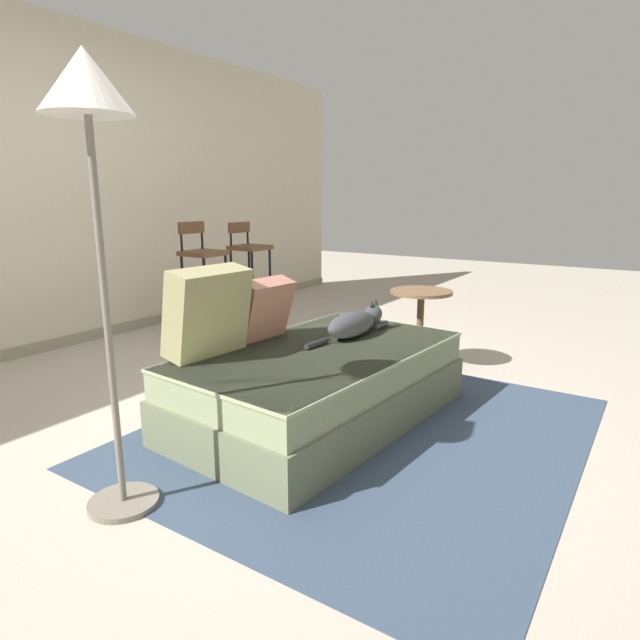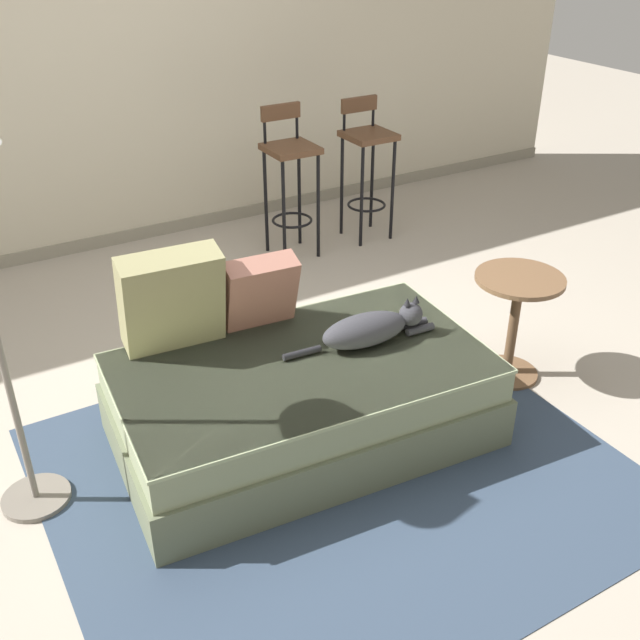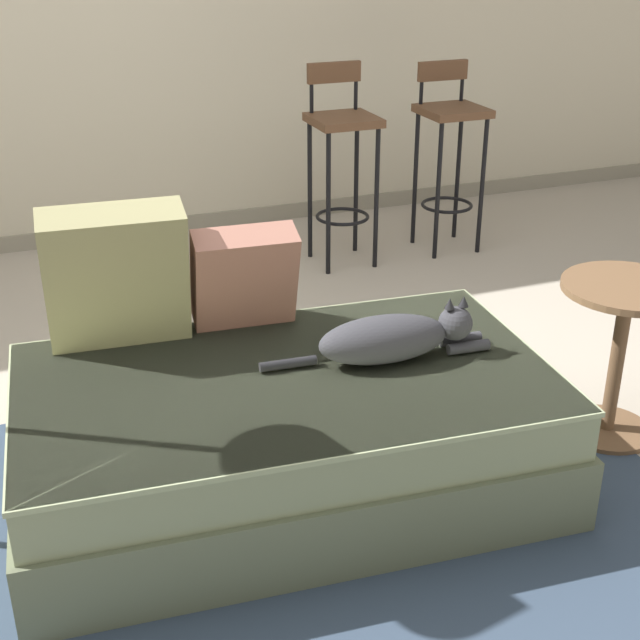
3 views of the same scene
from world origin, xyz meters
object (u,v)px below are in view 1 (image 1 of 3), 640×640
(throw_pillow_corner, at_px, (208,312))
(side_table, at_px, (420,318))
(couch, at_px, (320,383))
(cat, at_px, (354,323))
(bar_stool_by_doorway, at_px, (249,263))
(bar_stool_near_window, at_px, (203,269))
(throw_pillow_middle, at_px, (264,309))
(floor_lamp, at_px, (89,129))

(throw_pillow_corner, xyz_separation_m, side_table, (1.60, -0.51, -0.27))
(couch, distance_m, side_table, 1.19)
(cat, height_order, bar_stool_by_doorway, bar_stool_by_doorway)
(bar_stool_near_window, bearing_deg, couch, -117.07)
(cat, bearing_deg, throw_pillow_corner, 150.83)
(throw_pillow_middle, height_order, cat, throw_pillow_middle)
(throw_pillow_middle, bearing_deg, throw_pillow_corner, 175.49)
(throw_pillow_middle, relative_size, side_table, 0.63)
(throw_pillow_corner, relative_size, side_table, 0.82)
(couch, distance_m, throw_pillow_corner, 0.74)
(couch, height_order, bar_stool_near_window, bar_stool_near_window)
(cat, bearing_deg, side_table, -5.36)
(throw_pillow_corner, relative_size, bar_stool_near_window, 0.46)
(throw_pillow_corner, height_order, cat, throw_pillow_corner)
(bar_stool_by_doorway, bearing_deg, bar_stool_near_window, 179.97)
(bar_stool_near_window, height_order, bar_stool_by_doorway, bar_stool_near_window)
(throw_pillow_middle, bearing_deg, bar_stool_by_doorway, 42.84)
(cat, relative_size, side_table, 1.30)
(throw_pillow_middle, height_order, bar_stool_by_doorway, bar_stool_by_doorway)
(cat, bearing_deg, floor_lamp, 172.20)
(throw_pillow_corner, relative_size, throw_pillow_middle, 1.29)
(couch, relative_size, bar_stool_near_window, 1.71)
(bar_stool_by_doorway, bearing_deg, cat, -123.00)
(throw_pillow_corner, height_order, bar_stool_near_window, bar_stool_near_window)
(couch, height_order, floor_lamp, floor_lamp)
(cat, relative_size, bar_stool_by_doorway, 0.75)
(bar_stool_near_window, bearing_deg, side_table, -82.91)
(bar_stool_by_doorway, distance_m, side_table, 1.97)
(throw_pillow_middle, relative_size, bar_stool_by_doorway, 0.37)
(bar_stool_near_window, xyz_separation_m, bar_stool_by_doorway, (0.61, -0.00, -0.00))
(throw_pillow_middle, height_order, floor_lamp, floor_lamp)
(throw_pillow_middle, bearing_deg, couch, -88.32)
(couch, distance_m, throw_pillow_middle, 0.54)
(bar_stool_by_doorway, xyz_separation_m, side_table, (-0.37, -1.92, -0.23))
(throw_pillow_middle, distance_m, bar_stool_near_window, 1.73)
(bar_stool_by_doorway, bearing_deg, throw_pillow_corner, -144.36)
(bar_stool_near_window, relative_size, side_table, 1.77)
(throw_pillow_corner, bearing_deg, bar_stool_near_window, 46.13)
(throw_pillow_corner, height_order, side_table, throw_pillow_corner)
(bar_stool_by_doorway, height_order, floor_lamp, floor_lamp)
(throw_pillow_middle, xyz_separation_m, side_table, (1.18, -0.48, -0.22))
(side_table, bearing_deg, bar_stool_near_window, 97.09)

